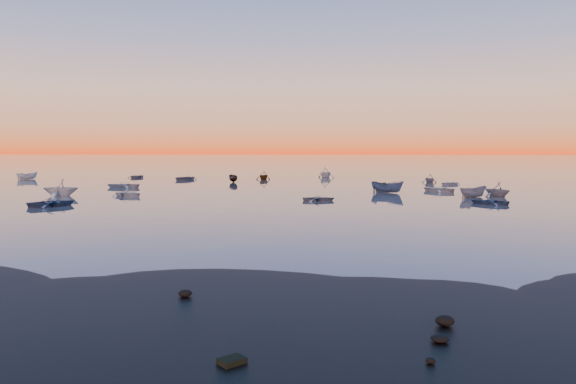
# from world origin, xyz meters

# --- Properties ---
(ground) EXTENTS (600.00, 600.00, 0.00)m
(ground) POSITION_xyz_m (0.00, 100.00, 0.00)
(ground) COLOR #685D57
(ground) RESTS_ON ground
(mud_lobes) EXTENTS (140.00, 6.00, 0.07)m
(mud_lobes) POSITION_xyz_m (0.00, -1.00, 0.01)
(mud_lobes) COLOR black
(mud_lobes) RESTS_ON ground
(moored_fleet) EXTENTS (124.00, 58.00, 1.20)m
(moored_fleet) POSITION_xyz_m (0.00, 53.00, 0.00)
(moored_fleet) COLOR silver
(moored_fleet) RESTS_ON ground
(boat_near_left) EXTENTS (3.48, 4.19, 0.98)m
(boat_near_left) POSITION_xyz_m (-22.95, 39.62, 0.00)
(boat_near_left) COLOR silver
(boat_near_left) RESTS_ON ground
(boat_near_center) EXTENTS (3.21, 4.00, 1.29)m
(boat_near_center) POSITION_xyz_m (16.48, 41.37, 0.00)
(boat_near_center) COLOR slate
(boat_near_center) RESTS_ON ground
(boat_near_right) EXTENTS (3.91, 3.41, 1.27)m
(boat_near_right) POSITION_xyz_m (19.63, 43.02, 0.00)
(boat_near_right) COLOR slate
(boat_near_right) RESTS_ON ground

